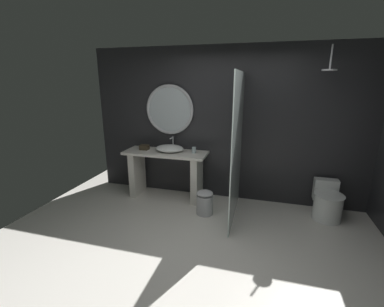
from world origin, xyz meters
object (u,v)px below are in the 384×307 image
Objects in this scene: tissue_box at (144,147)px; tumbler_cup at (194,150)px; toilet at (327,203)px; waste_bin at (205,202)px; vessel_sink at (170,148)px; rain_shower_head at (330,67)px; round_wall_mirror at (170,110)px.

tumbler_cup is at bearing 1.15° from tissue_box.
waste_bin is (-1.82, -0.38, -0.05)m from toilet.
vessel_sink is at bearing 147.53° from waste_bin.
rain_shower_head is (2.83, -0.10, 1.32)m from tissue_box.
tissue_box is (-0.48, 0.00, -0.02)m from vessel_sink.
waste_bin is (0.31, -0.50, -0.70)m from tumbler_cup.
round_wall_mirror is at bearing 139.56° from waste_bin.
toilet is (2.63, -0.31, -1.30)m from round_wall_mirror.
round_wall_mirror reaches higher than toilet.
toilet reaches higher than waste_bin.
vessel_sink is 0.85× the size of toilet.
toilet is 1.51× the size of waste_bin.
rain_shower_head is at bearing -2.47° from vessel_sink.
tissue_box is 0.17× the size of round_wall_mirror.
tumbler_cup reaches higher than tissue_box.
round_wall_mirror is (-0.07, 0.22, 0.64)m from vessel_sink.
vessel_sink is 0.56× the size of round_wall_mirror.
vessel_sink reaches higher than tissue_box.
vessel_sink is 1.28× the size of waste_bin.
tissue_box is at bearing 179.68° from vessel_sink.
rain_shower_head is at bearing -2.11° from tissue_box.
round_wall_mirror is 2.53m from rain_shower_head.
waste_bin is at bearing -57.76° from tumbler_cup.
tumbler_cup is at bearing 176.34° from rain_shower_head.
tumbler_cup reaches higher than waste_bin.
rain_shower_head is (1.92, -0.12, 1.31)m from tumbler_cup.
toilet is (0.22, 0.01, -1.96)m from rain_shower_head.
waste_bin is (1.23, -0.48, -0.69)m from tissue_box.
rain_shower_head is 1.97m from toilet.
round_wall_mirror is at bearing 106.71° from vessel_sink.
toilet is at bearing -3.10° from tumbler_cup.
waste_bin is at bearing -40.44° from round_wall_mirror.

